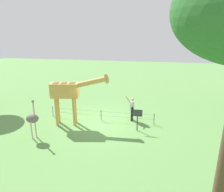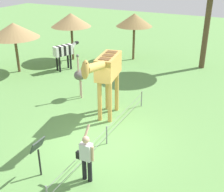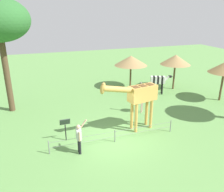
{
  "view_description": "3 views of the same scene",
  "coord_description": "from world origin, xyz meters",
  "px_view_note": "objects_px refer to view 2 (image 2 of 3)",
  "views": [
    {
      "loc": [
        3.15,
        -12.22,
        5.7
      ],
      "look_at": [
        0.77,
        0.12,
        1.79
      ],
      "focal_mm": 32.95,
      "sensor_mm": 36.0,
      "label": 1
    },
    {
      "loc": [
        8.19,
        4.54,
        6.21
      ],
      "look_at": [
        -0.07,
        0.39,
        1.96
      ],
      "focal_mm": 47.27,
      "sensor_mm": 36.0,
      "label": 2
    },
    {
      "loc": [
        3.82,
        10.7,
        6.83
      ],
      "look_at": [
        -0.18,
        -0.8,
        2.31
      ],
      "focal_mm": 37.5,
      "sensor_mm": 36.0,
      "label": 3
    }
  ],
  "objects_px": {
    "giraffe": "(106,71)",
    "shade_hut_near": "(14,30)",
    "shade_hut_aside": "(71,20)",
    "ostrich": "(80,75)",
    "visitor": "(86,156)",
    "shade_hut_far": "(134,20)",
    "info_sign": "(38,150)",
    "zebra": "(64,52)"
  },
  "relations": [
    {
      "from": "giraffe",
      "to": "visitor",
      "type": "bearing_deg",
      "value": 18.92
    },
    {
      "from": "shade_hut_far",
      "to": "shade_hut_aside",
      "type": "bearing_deg",
      "value": -62.77
    },
    {
      "from": "giraffe",
      "to": "visitor",
      "type": "relative_size",
      "value": 2.11
    },
    {
      "from": "visitor",
      "to": "shade_hut_near",
      "type": "bearing_deg",
      "value": -126.73
    },
    {
      "from": "zebra",
      "to": "ostrich",
      "type": "xyz_separation_m",
      "value": [
        3.05,
        3.08,
        0.01
      ]
    },
    {
      "from": "giraffe",
      "to": "zebra",
      "type": "height_order",
      "value": "giraffe"
    },
    {
      "from": "giraffe",
      "to": "shade_hut_near",
      "type": "xyz_separation_m",
      "value": [
        -2.81,
        -7.55,
        0.38
      ]
    },
    {
      "from": "shade_hut_aside",
      "to": "info_sign",
      "type": "xyz_separation_m",
      "value": [
        10.65,
        5.83,
        -1.73
      ]
    },
    {
      "from": "visitor",
      "to": "info_sign",
      "type": "distance_m",
      "value": 1.51
    },
    {
      "from": "shade_hut_aside",
      "to": "zebra",
      "type": "bearing_deg",
      "value": 20.21
    },
    {
      "from": "giraffe",
      "to": "zebra",
      "type": "xyz_separation_m",
      "value": [
        -4.39,
        -5.23,
        -1.0
      ]
    },
    {
      "from": "info_sign",
      "to": "ostrich",
      "type": "bearing_deg",
      "value": -160.23
    },
    {
      "from": "visitor",
      "to": "giraffe",
      "type": "bearing_deg",
      "value": -161.08
    },
    {
      "from": "shade_hut_aside",
      "to": "info_sign",
      "type": "relative_size",
      "value": 2.37
    },
    {
      "from": "visitor",
      "to": "shade_hut_far",
      "type": "distance_m",
      "value": 12.72
    },
    {
      "from": "shade_hut_aside",
      "to": "giraffe",
      "type": "bearing_deg",
      "value": 43.04
    },
    {
      "from": "shade_hut_far",
      "to": "info_sign",
      "type": "xyz_separation_m",
      "value": [
        12.55,
        2.13,
        -1.72
      ]
    },
    {
      "from": "shade_hut_aside",
      "to": "info_sign",
      "type": "height_order",
      "value": "shade_hut_aside"
    },
    {
      "from": "zebra",
      "to": "shade_hut_far",
      "type": "distance_m",
      "value": 5.13
    },
    {
      "from": "giraffe",
      "to": "shade_hut_far",
      "type": "height_order",
      "value": "giraffe"
    },
    {
      "from": "zebra",
      "to": "ostrich",
      "type": "distance_m",
      "value": 4.33
    },
    {
      "from": "ostrich",
      "to": "shade_hut_near",
      "type": "height_order",
      "value": "shade_hut_near"
    },
    {
      "from": "shade_hut_far",
      "to": "shade_hut_near",
      "type": "bearing_deg",
      "value": -44.0
    },
    {
      "from": "giraffe",
      "to": "shade_hut_near",
      "type": "bearing_deg",
      "value": -110.39
    },
    {
      "from": "ostrich",
      "to": "shade_hut_aside",
      "type": "relative_size",
      "value": 0.72
    },
    {
      "from": "shade_hut_far",
      "to": "zebra",
      "type": "bearing_deg",
      "value": -37.27
    },
    {
      "from": "zebra",
      "to": "ostrich",
      "type": "height_order",
      "value": "ostrich"
    },
    {
      "from": "giraffe",
      "to": "shade_hut_near",
      "type": "relative_size",
      "value": 1.23
    },
    {
      "from": "giraffe",
      "to": "ostrich",
      "type": "height_order",
      "value": "giraffe"
    },
    {
      "from": "zebra",
      "to": "shade_hut_near",
      "type": "distance_m",
      "value": 3.13
    },
    {
      "from": "visitor",
      "to": "shade_hut_far",
      "type": "xyz_separation_m",
      "value": [
        -12.09,
        -3.56,
        1.77
      ]
    },
    {
      "from": "giraffe",
      "to": "info_sign",
      "type": "xyz_separation_m",
      "value": [
        4.27,
        -0.13,
        -1.21
      ]
    },
    {
      "from": "shade_hut_aside",
      "to": "visitor",
      "type": "bearing_deg",
      "value": 35.5
    },
    {
      "from": "giraffe",
      "to": "info_sign",
      "type": "height_order",
      "value": "giraffe"
    },
    {
      "from": "giraffe",
      "to": "ostrich",
      "type": "xyz_separation_m",
      "value": [
        -1.34,
        -2.15,
        -0.98
      ]
    },
    {
      "from": "shade_hut_near",
      "to": "info_sign",
      "type": "xyz_separation_m",
      "value": [
        7.07,
        7.42,
        -1.59
      ]
    },
    {
      "from": "giraffe",
      "to": "shade_hut_aside",
      "type": "distance_m",
      "value": 8.75
    },
    {
      "from": "info_sign",
      "to": "giraffe",
      "type": "bearing_deg",
      "value": 178.22
    },
    {
      "from": "shade_hut_near",
      "to": "shade_hut_far",
      "type": "relative_size",
      "value": 0.96
    },
    {
      "from": "ostrich",
      "to": "info_sign",
      "type": "distance_m",
      "value": 5.96
    },
    {
      "from": "ostrich",
      "to": "shade_hut_far",
      "type": "height_order",
      "value": "shade_hut_far"
    },
    {
      "from": "ostrich",
      "to": "shade_hut_near",
      "type": "xyz_separation_m",
      "value": [
        -1.47,
        -5.4,
        1.36
      ]
    }
  ]
}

